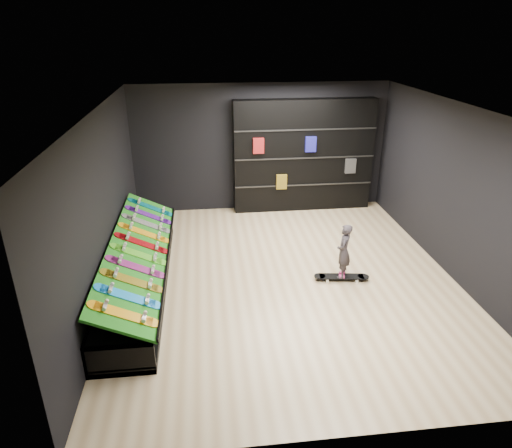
{
  "coord_description": "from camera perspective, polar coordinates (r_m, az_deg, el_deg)",
  "views": [
    {
      "loc": [
        -1.36,
        -7.03,
        4.21
      ],
      "look_at": [
        -0.5,
        0.2,
        1.0
      ],
      "focal_mm": 32.0,
      "sensor_mm": 36.0,
      "label": 1
    }
  ],
  "objects": [
    {
      "name": "display_board_7",
      "position": [
        8.88,
        -13.51,
        0.06
      ],
      "size": [
        0.93,
        0.22,
        0.5
      ],
      "primitive_type": null,
      "rotation": [
        0.0,
        0.44,
        0.0
      ],
      "color": "black",
      "rests_on": "turf_ramp"
    },
    {
      "name": "display_rack",
      "position": [
        8.16,
        -14.36,
        -6.08
      ],
      "size": [
        0.9,
        4.5,
        0.5
      ],
      "primitive_type": null,
      "color": "black",
      "rests_on": "ground"
    },
    {
      "name": "wall_front",
      "position": [
        4.66,
        11.83,
        -12.42
      ],
      "size": [
        6.0,
        0.02,
        3.0
      ],
      "primitive_type": "cube",
      "color": "black",
      "rests_on": "ground"
    },
    {
      "name": "display_board_6",
      "position": [
        8.49,
        -13.79,
        -1.08
      ],
      "size": [
        0.93,
        0.22,
        0.5
      ],
      "primitive_type": null,
      "rotation": [
        0.0,
        0.44,
        0.0
      ],
      "color": "orange",
      "rests_on": "turf_ramp"
    },
    {
      "name": "back_shelving",
      "position": [
        11.01,
        5.94,
        8.46
      ],
      "size": [
        3.31,
        0.39,
        2.65
      ],
      "primitive_type": "cube",
      "color": "black",
      "rests_on": "ground"
    },
    {
      "name": "turf_ramp",
      "position": [
        7.94,
        -14.33,
        -3.17
      ],
      "size": [
        0.92,
        4.5,
        0.46
      ],
      "primitive_type": "cube",
      "rotation": [
        0.0,
        0.44,
        0.0
      ],
      "color": "#14640F",
      "rests_on": "display_rack"
    },
    {
      "name": "display_board_3",
      "position": [
        7.37,
        -14.8,
        -5.2
      ],
      "size": [
        0.93,
        0.22,
        0.5
      ],
      "primitive_type": null,
      "rotation": [
        0.0,
        0.44,
        0.0
      ],
      "color": "#2626BF",
      "rests_on": "turf_ramp"
    },
    {
      "name": "display_board_8",
      "position": [
        9.26,
        -13.26,
        1.1
      ],
      "size": [
        0.93,
        0.22,
        0.5
      ],
      "primitive_type": null,
      "rotation": [
        0.0,
        0.44,
        0.0
      ],
      "color": "purple",
      "rests_on": "turf_ramp"
    },
    {
      "name": "display_board_4",
      "position": [
        7.74,
        -14.43,
        -3.69
      ],
      "size": [
        0.93,
        0.22,
        0.5
      ],
      "primitive_type": null,
      "rotation": [
        0.0,
        0.44,
        0.0
      ],
      "color": "green",
      "rests_on": "turf_ramp"
    },
    {
      "name": "floor",
      "position": [
        8.31,
        3.61,
        -6.71
      ],
      "size": [
        6.0,
        7.0,
        0.01
      ],
      "primitive_type": "cube",
      "color": "#CDB58A",
      "rests_on": "ground"
    },
    {
      "name": "wall_back",
      "position": [
        10.96,
        0.57,
        9.47
      ],
      "size": [
        6.0,
        0.02,
        3.0
      ],
      "primitive_type": "cube",
      "color": "black",
      "rests_on": "ground"
    },
    {
      "name": "child",
      "position": [
        8.17,
        10.81,
        -4.57
      ],
      "size": [
        0.24,
        0.27,
        0.6
      ],
      "primitive_type": "imported",
      "rotation": [
        0.0,
        0.0,
        -1.99
      ],
      "color": "black",
      "rests_on": "floor_skateboard"
    },
    {
      "name": "floor_skateboard",
      "position": [
        8.34,
        10.63,
        -6.62
      ],
      "size": [
        1.0,
        0.35,
        0.09
      ],
      "primitive_type": null,
      "rotation": [
        0.0,
        0.0,
        -0.14
      ],
      "color": "black",
      "rests_on": "ground"
    },
    {
      "name": "wall_left",
      "position": [
        7.72,
        -18.6,
        1.92
      ],
      "size": [
        0.02,
        7.0,
        3.0
      ],
      "primitive_type": "cube",
      "color": "black",
      "rests_on": "ground"
    },
    {
      "name": "display_board_0",
      "position": [
        6.3,
        -16.19,
        -10.75
      ],
      "size": [
        0.93,
        0.22,
        0.5
      ],
      "primitive_type": null,
      "rotation": [
        0.0,
        0.44,
        0.0
      ],
      "color": "yellow",
      "rests_on": "turf_ramp"
    },
    {
      "name": "display_board_1",
      "position": [
        6.65,
        -15.67,
        -8.71
      ],
      "size": [
        0.93,
        0.22,
        0.5
      ],
      "primitive_type": null,
      "rotation": [
        0.0,
        0.44,
        0.0
      ],
      "color": "blue",
      "rests_on": "turf_ramp"
    },
    {
      "name": "ceiling",
      "position": [
        7.27,
        4.23,
        14.13
      ],
      "size": [
        6.0,
        7.0,
        0.01
      ],
      "primitive_type": "cube",
      "color": "white",
      "rests_on": "ground"
    },
    {
      "name": "display_board_2",
      "position": [
        7.01,
        -15.21,
        -6.86
      ],
      "size": [
        0.93,
        0.22,
        0.5
      ],
      "primitive_type": null,
      "rotation": [
        0.0,
        0.44,
        0.0
      ],
      "color": "yellow",
      "rests_on": "turf_ramp"
    },
    {
      "name": "display_board_5",
      "position": [
        8.11,
        -14.1,
        -2.33
      ],
      "size": [
        0.93,
        0.22,
        0.5
      ],
      "primitive_type": null,
      "rotation": [
        0.0,
        0.44,
        0.0
      ],
      "color": "red",
      "rests_on": "turf_ramp"
    },
    {
      "name": "display_board_9",
      "position": [
        9.65,
        -13.02,
        2.06
      ],
      "size": [
        0.93,
        0.22,
        0.5
      ],
      "primitive_type": null,
      "rotation": [
        0.0,
        0.44,
        0.0
      ],
      "color": "#0C8C99",
      "rests_on": "turf_ramp"
    },
    {
      "name": "wall_right",
      "position": [
        8.71,
        23.74,
        3.58
      ],
      "size": [
        0.02,
        7.0,
        3.0
      ],
      "primitive_type": "cube",
      "color": "black",
      "rests_on": "ground"
    }
  ]
}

